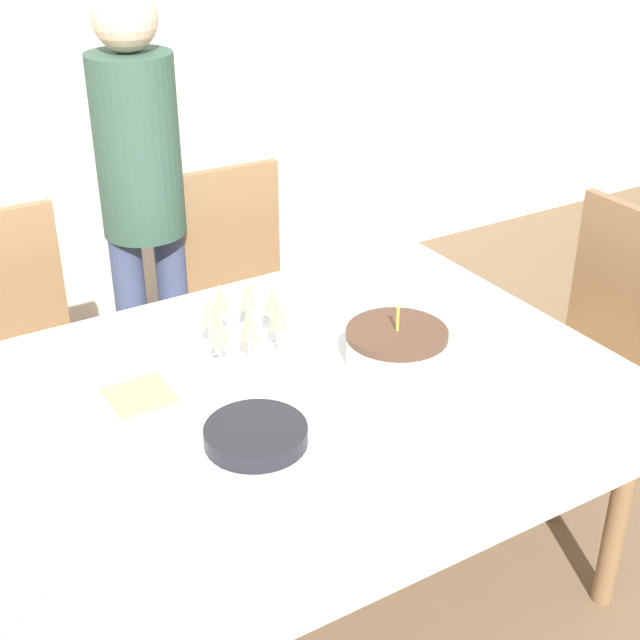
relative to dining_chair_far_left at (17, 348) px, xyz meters
name	(u,v)px	position (x,y,z in m)	size (l,w,h in m)	color
ground_plane	(266,597)	(0.40, -0.90, -0.51)	(12.00, 12.00, 0.00)	brown
wall_back	(20,18)	(0.40, 1.00, 0.84)	(8.00, 0.05, 2.70)	silver
dining_table	(259,420)	(0.40, -0.90, 0.11)	(1.82, 1.17, 0.72)	white
dining_chair_far_left	(17,348)	(0.00, 0.00, 0.00)	(0.42, 0.42, 0.94)	olive
dining_chair_far_right	(243,291)	(0.81, 0.00, 0.00)	(0.43, 0.43, 0.94)	olive
dining_chair_right_end	(593,338)	(1.63, -0.90, 0.00)	(0.42, 0.42, 0.94)	olive
birthday_cake	(396,348)	(0.76, -0.99, 0.26)	(0.27, 0.27, 0.18)	silver
champagne_tray	(244,327)	(0.45, -0.73, 0.29)	(0.34, 0.34, 0.18)	silver
plate_stack_main	(256,435)	(0.29, -1.11, 0.23)	(0.24, 0.24, 0.04)	black
cake_knife	(465,399)	(0.81, -1.22, 0.21)	(0.29, 0.11, 0.00)	silver
fork_pile	(165,429)	(0.13, -0.96, 0.22)	(0.18, 0.08, 0.02)	silver
napkin_pile	(140,396)	(0.13, -0.79, 0.22)	(0.15, 0.15, 0.01)	#E0D166
person_standing	(141,182)	(0.51, 0.12, 0.43)	(0.28, 0.28, 1.57)	#3F4C72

